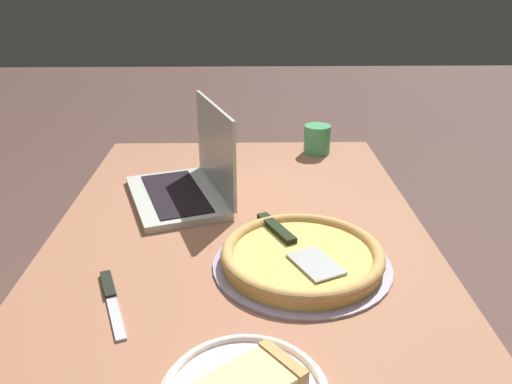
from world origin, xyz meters
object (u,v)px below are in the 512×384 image
object	(u,v)px
dining_table	(240,263)
table_knife	(111,297)
pizza_tray	(302,257)
laptop	(190,179)
drink_cup	(317,139)

from	to	relation	value
dining_table	table_knife	xyz separation A→B (m)	(-0.23, 0.23, 0.08)
table_knife	pizza_tray	bearing A→B (deg)	-73.90
dining_table	pizza_tray	xyz separation A→B (m)	(-0.13, -0.13, 0.09)
laptop	pizza_tray	xyz separation A→B (m)	(-0.34, -0.25, -0.03)
drink_cup	table_knife	bearing A→B (deg)	148.65
table_knife	drink_cup	xyz separation A→B (m)	(0.78, -0.48, 0.04)
laptop	drink_cup	size ratio (longest dim) A/B	4.14
dining_table	pizza_tray	size ratio (longest dim) A/B	3.63
dining_table	laptop	xyz separation A→B (m)	(0.20, 0.13, 0.13)
dining_table	laptop	world-z (taller)	laptop
pizza_tray	drink_cup	world-z (taller)	drink_cup
table_knife	laptop	bearing A→B (deg)	-13.37
table_knife	drink_cup	bearing A→B (deg)	-31.35
pizza_tray	table_knife	world-z (taller)	pizza_tray
laptop	pizza_tray	size ratio (longest dim) A/B	1.05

